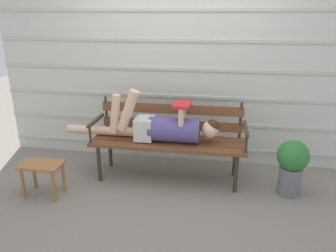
% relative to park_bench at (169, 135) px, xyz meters
% --- Properties ---
extents(ground_plane, '(12.00, 12.00, 0.00)m').
position_rel_park_bench_xyz_m(ground_plane, '(0.00, -0.21, -0.51)').
color(ground_plane, gray).
extents(house_siding, '(4.56, 0.08, 2.39)m').
position_rel_park_bench_xyz_m(house_siding, '(0.00, 0.52, 0.68)').
color(house_siding, beige).
rests_on(house_siding, ground).
extents(park_bench, '(1.75, 0.51, 0.90)m').
position_rel_park_bench_xyz_m(park_bench, '(0.00, 0.00, 0.00)').
color(park_bench, brown).
rests_on(park_bench, ground).
extents(reclining_person, '(1.79, 0.28, 0.60)m').
position_rel_park_bench_xyz_m(reclining_person, '(-0.07, -0.07, 0.13)').
color(reclining_person, '#514784').
extents(footstool, '(0.43, 0.27, 0.36)m').
position_rel_park_bench_xyz_m(footstool, '(-1.25, -0.63, -0.22)').
color(footstool, '#9E6638').
rests_on(footstool, ground).
extents(potted_plant, '(0.33, 0.33, 0.61)m').
position_rel_park_bench_xyz_m(potted_plant, '(1.34, -0.20, -0.16)').
color(potted_plant, slate).
rests_on(potted_plant, ground).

